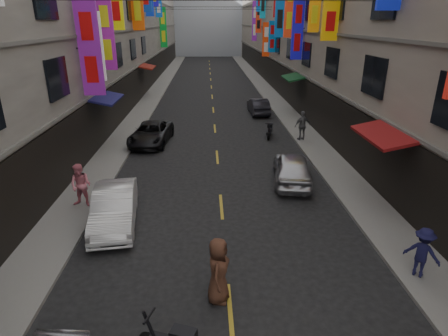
{
  "coord_description": "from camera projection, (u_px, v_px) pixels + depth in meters",
  "views": [
    {
      "loc": [
        -0.51,
        4.29,
        7.09
      ],
      "look_at": [
        -0.12,
        12.9,
        3.7
      ],
      "focal_mm": 30.0,
      "sensor_mm": 36.0,
      "label": 1
    }
  ],
  "objects": [
    {
      "name": "sidewalk_right",
      "position": [
        271.0,
        96.0,
        37.91
      ],
      "size": [
        2.0,
        90.0,
        0.12
      ],
      "primitive_type": "cube",
      "color": "slate",
      "rests_on": "ground"
    },
    {
      "name": "street_awnings",
      "position": [
        194.0,
        97.0,
        21.65
      ],
      "size": [
        13.99,
        35.2,
        0.41
      ],
      "color": "#154F1F",
      "rests_on": "ground"
    },
    {
      "name": "lane_markings",
      "position": [
        213.0,
        103.0,
        34.89
      ],
      "size": [
        0.12,
        80.2,
        0.01
      ],
      "color": "gold",
      "rests_on": "ground"
    },
    {
      "name": "pedestrian_lfar",
      "position": [
        81.0,
        185.0,
        14.87
      ],
      "size": [
        0.97,
        0.76,
        1.78
      ],
      "primitive_type": "imported",
      "rotation": [
        0.0,
        0.0,
        -0.21
      ],
      "color": "pink",
      "rests_on": "sidewalk_left"
    },
    {
      "name": "pedestrian_rfar",
      "position": [
        302.0,
        126.0,
        23.28
      ],
      "size": [
        1.2,
        0.89,
        1.83
      ],
      "primitive_type": "imported",
      "rotation": [
        0.0,
        0.0,
        3.43
      ],
      "color": "slate",
      "rests_on": "sidewalk_right"
    },
    {
      "name": "haze_block",
      "position": [
        208.0,
        2.0,
        80.14
      ],
      "size": [
        18.0,
        8.0,
        22.0
      ],
      "primitive_type": "cube",
      "color": "#ABB3BF",
      "rests_on": "ground"
    },
    {
      "name": "car_right_far",
      "position": [
        258.0,
        106.0,
        30.49
      ],
      "size": [
        1.51,
        3.95,
        1.28
      ],
      "primitive_type": "imported",
      "rotation": [
        0.0,
        0.0,
        3.18
      ],
      "color": "#23232A",
      "rests_on": "ground"
    },
    {
      "name": "car_right_mid",
      "position": [
        292.0,
        168.0,
        17.48
      ],
      "size": [
        2.3,
        4.39,
        1.43
      ],
      "primitive_type": "imported",
      "rotation": [
        0.0,
        0.0,
        2.99
      ],
      "color": "#BCBBC0",
      "rests_on": "ground"
    },
    {
      "name": "car_left_mid",
      "position": [
        114.0,
        207.0,
        13.79
      ],
      "size": [
        1.99,
        4.36,
        1.39
      ],
      "primitive_type": "imported",
      "rotation": [
        0.0,
        0.0,
        0.13
      ],
      "color": "white",
      "rests_on": "ground"
    },
    {
      "name": "pedestrian_crossing",
      "position": [
        218.0,
        271.0,
        9.89
      ],
      "size": [
        0.81,
        1.04,
        1.89
      ],
      "primitive_type": "imported",
      "rotation": [
        0.0,
        0.0,
        1.36
      ],
      "color": "#502E20",
      "rests_on": "ground"
    },
    {
      "name": "scooter_far_right",
      "position": [
        270.0,
        131.0,
        24.4
      ],
      "size": [
        0.69,
        1.77,
        1.14
      ],
      "rotation": [
        0.0,
        0.0,
        2.89
      ],
      "color": "black",
      "rests_on": "ground"
    },
    {
      "name": "sidewalk_left",
      "position": [
        152.0,
        97.0,
        37.41
      ],
      "size": [
        2.0,
        90.0,
        0.12
      ],
      "primitive_type": "cube",
      "color": "slate",
      "rests_on": "ground"
    },
    {
      "name": "pedestrian_rnear",
      "position": [
        422.0,
        252.0,
        10.76
      ],
      "size": [
        1.09,
        1.05,
        1.54
      ],
      "primitive_type": "imported",
      "rotation": [
        0.0,
        0.0,
        2.41
      ],
      "color": "#17153C",
      "rests_on": "sidewalk_right"
    },
    {
      "name": "car_left_far",
      "position": [
        151.0,
        133.0,
        23.06
      ],
      "size": [
        2.59,
        4.8,
        1.28
      ],
      "primitive_type": "imported",
      "rotation": [
        0.0,
        0.0,
        -0.1
      ],
      "color": "black",
      "rests_on": "ground"
    }
  ]
}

